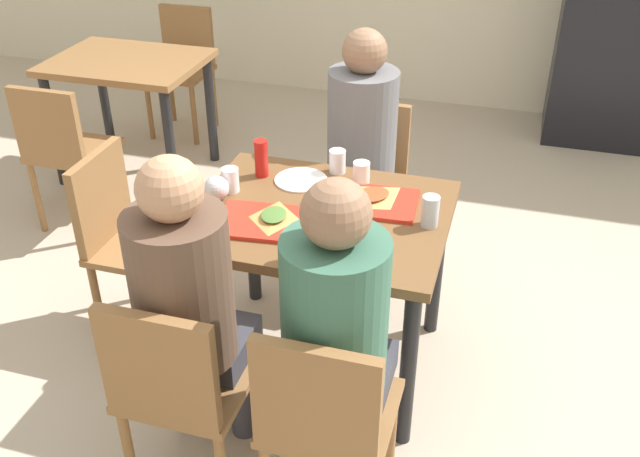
{
  "coord_description": "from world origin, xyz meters",
  "views": [
    {
      "loc": [
        0.67,
        -2.29,
        2.15
      ],
      "look_at": [
        0.0,
        0.0,
        0.67
      ],
      "focal_mm": 40.39,
      "sensor_mm": 36.0,
      "label": 1
    }
  ],
  "objects_px": {
    "plastic_cup_b": "(299,249)",
    "tray_red_far": "(371,201)",
    "chair_far_side": "(365,177)",
    "pizza_slice_a": "(274,216)",
    "condiment_bottle": "(261,158)",
    "paper_plate_center": "(301,180)",
    "tray_red_near": "(265,222)",
    "chair_near_right": "(324,417)",
    "paper_plate_near_edge": "(342,247)",
    "background_chair_far": "(183,60)",
    "background_table": "(129,80)",
    "person_far_side": "(360,143)",
    "main_table": "(320,236)",
    "person_in_brown_jacket": "(338,326)",
    "background_chair_near": "(63,146)",
    "plastic_cup_d": "(361,174)",
    "plastic_cup_a": "(337,161)",
    "plastic_cup_c": "(230,180)",
    "person_in_red": "(189,299)",
    "foil_bundle": "(217,188)",
    "chair_near_left": "(178,385)",
    "soda_can": "(430,211)",
    "drink_fridge": "(620,0)",
    "pizza_slice_b": "(372,196)",
    "chair_left_end": "(126,232)"
  },
  "relations": [
    {
      "from": "person_in_red",
      "to": "plastic_cup_a",
      "type": "bearing_deg",
      "value": 77.41
    },
    {
      "from": "plastic_cup_c",
      "to": "pizza_slice_a",
      "type": "bearing_deg",
      "value": -35.84
    },
    {
      "from": "tray_red_far",
      "to": "chair_far_side",
      "type": "bearing_deg",
      "value": 104.49
    },
    {
      "from": "person_far_side",
      "to": "background_chair_far",
      "type": "height_order",
      "value": "person_far_side"
    },
    {
      "from": "chair_far_side",
      "to": "soda_can",
      "type": "xyz_separation_m",
      "value": [
        0.42,
        -0.77,
        0.3
      ]
    },
    {
      "from": "background_chair_near",
      "to": "background_chair_far",
      "type": "relative_size",
      "value": 1.0
    },
    {
      "from": "plastic_cup_c",
      "to": "plastic_cup_b",
      "type": "bearing_deg",
      "value": -44.02
    },
    {
      "from": "plastic_cup_a",
      "to": "plastic_cup_c",
      "type": "distance_m",
      "value": 0.47
    },
    {
      "from": "tray_red_near",
      "to": "condiment_bottle",
      "type": "bearing_deg",
      "value": 112.08
    },
    {
      "from": "plastic_cup_b",
      "to": "paper_plate_center",
      "type": "bearing_deg",
      "value": 106.93
    },
    {
      "from": "chair_far_side",
      "to": "plastic_cup_c",
      "type": "xyz_separation_m",
      "value": [
        -0.39,
        -0.73,
        0.29
      ]
    },
    {
      "from": "main_table",
      "to": "paper_plate_center",
      "type": "distance_m",
      "value": 0.29
    },
    {
      "from": "chair_near_left",
      "to": "tray_red_near",
      "type": "xyz_separation_m",
      "value": [
        0.07,
        0.65,
        0.25
      ]
    },
    {
      "from": "chair_far_side",
      "to": "pizza_slice_a",
      "type": "distance_m",
      "value": 0.96
    },
    {
      "from": "condiment_bottle",
      "to": "background_chair_far",
      "type": "xyz_separation_m",
      "value": [
        -1.31,
        1.92,
        -0.32
      ]
    },
    {
      "from": "main_table",
      "to": "paper_plate_near_edge",
      "type": "xyz_separation_m",
      "value": [
        0.15,
        -0.22,
        0.11
      ]
    },
    {
      "from": "tray_red_far",
      "to": "paper_plate_center",
      "type": "distance_m",
      "value": 0.34
    },
    {
      "from": "plastic_cup_b",
      "to": "background_table",
      "type": "xyz_separation_m",
      "value": [
        -1.65,
        1.75,
        -0.18
      ]
    },
    {
      "from": "person_in_red",
      "to": "tray_red_near",
      "type": "xyz_separation_m",
      "value": [
        0.07,
        0.51,
        0.01
      ]
    },
    {
      "from": "paper_plate_near_edge",
      "to": "plastic_cup_d",
      "type": "relative_size",
      "value": 2.2
    },
    {
      "from": "chair_near_right",
      "to": "soda_can",
      "type": "xyz_separation_m",
      "value": [
        0.17,
        0.81,
        0.3
      ]
    },
    {
      "from": "soda_can",
      "to": "plastic_cup_d",
      "type": "bearing_deg",
      "value": 142.83
    },
    {
      "from": "person_far_side",
      "to": "paper_plate_near_edge",
      "type": "distance_m",
      "value": 0.88
    },
    {
      "from": "chair_near_right",
      "to": "paper_plate_near_edge",
      "type": "height_order",
      "value": "chair_near_right"
    },
    {
      "from": "person_in_red",
      "to": "background_chair_far",
      "type": "height_order",
      "value": "person_in_red"
    },
    {
      "from": "pizza_slice_a",
      "to": "background_chair_far",
      "type": "height_order",
      "value": "background_chair_far"
    },
    {
      "from": "chair_far_side",
      "to": "tray_red_near",
      "type": "xyz_separation_m",
      "value": [
        -0.17,
        -0.93,
        0.25
      ]
    },
    {
      "from": "person_in_brown_jacket",
      "to": "condiment_bottle",
      "type": "distance_m",
      "value": 1.04
    },
    {
      "from": "drink_fridge",
      "to": "background_table",
      "type": "distance_m",
      "value": 3.2
    },
    {
      "from": "tray_red_near",
      "to": "pizza_slice_b",
      "type": "bearing_deg",
      "value": 39.11
    },
    {
      "from": "condiment_bottle",
      "to": "foil_bundle",
      "type": "xyz_separation_m",
      "value": [
        -0.1,
        -0.24,
        -0.03
      ]
    },
    {
      "from": "soda_can",
      "to": "paper_plate_near_edge",
      "type": "bearing_deg",
      "value": -138.13
    },
    {
      "from": "chair_near_left",
      "to": "drink_fridge",
      "type": "xyz_separation_m",
      "value": [
        1.45,
        3.64,
        0.44
      ]
    },
    {
      "from": "plastic_cup_b",
      "to": "background_chair_near",
      "type": "relative_size",
      "value": 0.12
    },
    {
      "from": "main_table",
      "to": "plastic_cup_d",
      "type": "bearing_deg",
      "value": 69.47
    },
    {
      "from": "plastic_cup_b",
      "to": "tray_red_far",
      "type": "bearing_deg",
      "value": 72.38
    },
    {
      "from": "chair_near_left",
      "to": "plastic_cup_c",
      "type": "height_order",
      "value": "chair_near_left"
    },
    {
      "from": "chair_near_left",
      "to": "tray_red_far",
      "type": "height_order",
      "value": "chair_near_left"
    },
    {
      "from": "chair_far_side",
      "to": "condiment_bottle",
      "type": "bearing_deg",
      "value": -119.5
    },
    {
      "from": "chair_near_left",
      "to": "pizza_slice_b",
      "type": "height_order",
      "value": "chair_near_left"
    },
    {
      "from": "chair_near_left",
      "to": "person_far_side",
      "type": "distance_m",
      "value": 1.48
    },
    {
      "from": "paper_plate_center",
      "to": "drink_fridge",
      "type": "relative_size",
      "value": 0.12
    },
    {
      "from": "paper_plate_near_edge",
      "to": "background_table",
      "type": "distance_m",
      "value": 2.41
    },
    {
      "from": "chair_left_end",
      "to": "plastic_cup_a",
      "type": "height_order",
      "value": "chair_left_end"
    },
    {
      "from": "chair_left_end",
      "to": "tray_red_near",
      "type": "xyz_separation_m",
      "value": [
        0.7,
        -0.14,
        0.25
      ]
    },
    {
      "from": "paper_plate_center",
      "to": "drink_fridge",
      "type": "distance_m",
      "value": 2.96
    },
    {
      "from": "chair_far_side",
      "to": "background_table",
      "type": "xyz_separation_m",
      "value": [
        -1.63,
        0.62,
        0.12
      ]
    },
    {
      "from": "main_table",
      "to": "plastic_cup_c",
      "type": "distance_m",
      "value": 0.43
    },
    {
      "from": "tray_red_near",
      "to": "condiment_bottle",
      "type": "xyz_separation_m",
      "value": [
        -0.15,
        0.36,
        0.07
      ]
    },
    {
      "from": "plastic_cup_b",
      "to": "background_chair_far",
      "type": "bearing_deg",
      "value": 123.63
    }
  ]
}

